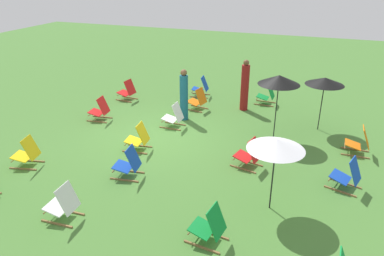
{
  "coord_description": "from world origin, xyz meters",
  "views": [
    {
      "loc": [
        9.34,
        4.64,
        4.95
      ],
      "look_at": [
        0.0,
        1.2,
        0.5
      ],
      "focal_mm": 34.14,
      "sensor_mm": 36.0,
      "label": 1
    }
  ],
  "objects": [
    {
      "name": "umbrella_1",
      "position": [
        -2.38,
        4.74,
        1.64
      ],
      "size": [
        1.2,
        1.2,
        1.76
      ],
      "color": "black",
      "rests_on": "ground"
    },
    {
      "name": "deckchair_11",
      "position": [
        -2.76,
        -2.56,
        0.37
      ],
      "size": [
        0.55,
        0.8,
        0.83
      ],
      "rotation": [
        0.0,
        0.0,
        -0.1
      ],
      "color": "olive",
      "rests_on": "ground"
    },
    {
      "name": "deckchair_14",
      "position": [
        -0.94,
        0.22,
        0.37
      ],
      "size": [
        0.48,
        0.76,
        0.83
      ],
      "rotation": [
        0.0,
        0.0,
        -0.01
      ],
      "color": "olive",
      "rests_on": "ground"
    },
    {
      "name": "deckchair_8",
      "position": [
        -2.72,
        0.43,
        0.37
      ],
      "size": [
        0.62,
        0.84,
        0.83
      ],
      "rotation": [
        0.0,
        0.0,
        -0.21
      ],
      "color": "olive",
      "rests_on": "ground"
    },
    {
      "name": "person_0",
      "position": [
        -3.32,
        2.03,
        0.9
      ],
      "size": [
        0.35,
        0.35,
        1.89
      ],
      "rotation": [
        0.0,
        0.0,
        3.32
      ],
      "color": "maroon",
      "rests_on": "ground"
    },
    {
      "name": "deckchair_3",
      "position": [
        -0.6,
        -2.42,
        0.37
      ],
      "size": [
        0.55,
        0.81,
        0.83
      ],
      "rotation": [
        0.0,
        0.0,
        0.11
      ],
      "color": "olive",
      "rests_on": "ground"
    },
    {
      "name": "deckchair_1",
      "position": [
        3.96,
        3.01,
        0.37
      ],
      "size": [
        0.57,
        0.82,
        0.83
      ],
      "rotation": [
        0.0,
        0.0,
        -0.13
      ],
      "color": "olive",
      "rests_on": "ground"
    },
    {
      "name": "umbrella_0",
      "position": [
        -1.25,
        3.46,
        1.87
      ],
      "size": [
        1.24,
        1.24,
        2.02
      ],
      "color": "black",
      "rests_on": "ground"
    },
    {
      "name": "deckchair_10",
      "position": [
        2.36,
        0.36,
        0.37
      ],
      "size": [
        0.57,
        0.81,
        0.83
      ],
      "rotation": [
        0.0,
        0.0,
        0.13
      ],
      "color": "olive",
      "rests_on": "ground"
    },
    {
      "name": "deckchair_0",
      "position": [
        -0.99,
        5.89,
        0.37
      ],
      "size": [
        0.49,
        0.77,
        0.83
      ],
      "rotation": [
        0.0,
        0.0,
        -0.02
      ],
      "color": "olive",
      "rests_on": "ground"
    },
    {
      "name": "deckchair_4",
      "position": [
        4.34,
        -0.09,
        0.37
      ],
      "size": [
        0.51,
        0.78,
        0.83
      ],
      "rotation": [
        0.0,
        0.0,
        0.04
      ],
      "color": "olive",
      "rests_on": "ground"
    },
    {
      "name": "ground_plane",
      "position": [
        0.0,
        0.0,
        0.0
      ],
      "size": [
        40.0,
        40.0,
        0.0
      ],
      "primitive_type": "plane",
      "color": "#477A33"
    },
    {
      "name": "deckchair_9",
      "position": [
        -4.2,
        2.73,
        0.37
      ],
      "size": [
        0.5,
        0.77,
        0.83
      ],
      "rotation": [
        0.0,
        0.0,
        -0.03
      ],
      "color": "olive",
      "rests_on": "ground"
    },
    {
      "name": "deckchair_2",
      "position": [
        -4.22,
        0.05,
        0.37
      ],
      "size": [
        0.55,
        0.81,
        0.83
      ],
      "rotation": [
        0.0,
        0.0,
        0.11
      ],
      "color": "olive",
      "rests_on": "ground"
    },
    {
      "name": "person_1",
      "position": [
        -1.68,
        0.29,
        0.86
      ],
      "size": [
        0.36,
        0.36,
        1.79
      ],
      "rotation": [
        0.0,
        0.0,
        1.89
      ],
      "color": "#195972",
      "rests_on": "ground"
    },
    {
      "name": "deckchair_13",
      "position": [
        0.82,
        3.11,
        0.37
      ],
      "size": [
        0.64,
        0.85,
        0.83
      ],
      "rotation": [
        0.0,
        0.0,
        -0.23
      ],
      "color": "olive",
      "rests_on": "ground"
    },
    {
      "name": "deckchair_12",
      "position": [
        1.05,
        5.54,
        0.37
      ],
      "size": [
        0.68,
        0.87,
        0.83
      ],
      "rotation": [
        0.0,
        0.0,
        -0.3
      ],
      "color": "olive",
      "rests_on": "ground"
    },
    {
      "name": "deckchair_15",
      "position": [
        0.95,
        -0.1,
        0.37
      ],
      "size": [
        0.56,
        0.81,
        0.83
      ],
      "rotation": [
        0.0,
        0.0,
        0.12
      ],
      "color": "olive",
      "rests_on": "ground"
    },
    {
      "name": "umbrella_2",
      "position": [
        2.44,
        3.94,
        1.59
      ],
      "size": [
        1.21,
        1.21,
        1.71
      ],
      "color": "black",
      "rests_on": "ground"
    },
    {
      "name": "deckchair_5",
      "position": [
        2.8,
        -2.46,
        0.37
      ],
      "size": [
        0.63,
        0.85,
        0.83
      ],
      "rotation": [
        0.0,
        0.0,
        0.23
      ],
      "color": "olive",
      "rests_on": "ground"
    }
  ]
}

